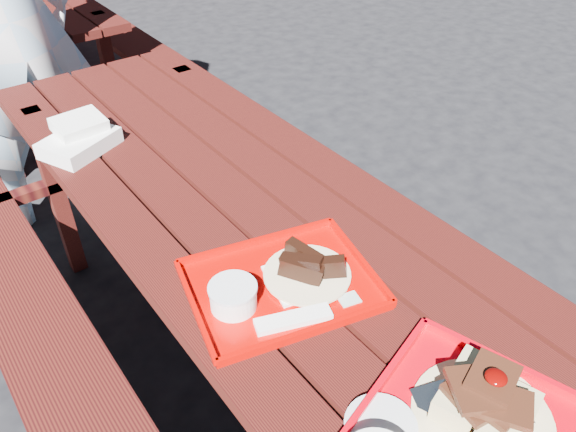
# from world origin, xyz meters

# --- Properties ---
(ground) EXTENTS (60.00, 60.00, 0.00)m
(ground) POSITION_xyz_m (0.00, 0.00, 0.00)
(ground) COLOR black
(ground) RESTS_ON ground
(picnic_table_near) EXTENTS (1.41, 2.40, 0.75)m
(picnic_table_near) POSITION_xyz_m (-0.00, 0.00, 0.56)
(picnic_table_near) COLOR #3C110B
(picnic_table_near) RESTS_ON ground
(far_tray) EXTENTS (0.48, 0.41, 0.07)m
(far_tray) POSITION_xyz_m (-0.13, -0.29, 0.77)
(far_tray) COLOR #B50400
(far_tray) RESTS_ON picnic_table_near
(white_cloth) EXTENTS (0.26, 0.23, 0.09)m
(white_cloth) POSITION_xyz_m (-0.25, 0.59, 0.79)
(white_cloth) COLOR white
(white_cloth) RESTS_ON picnic_table_near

